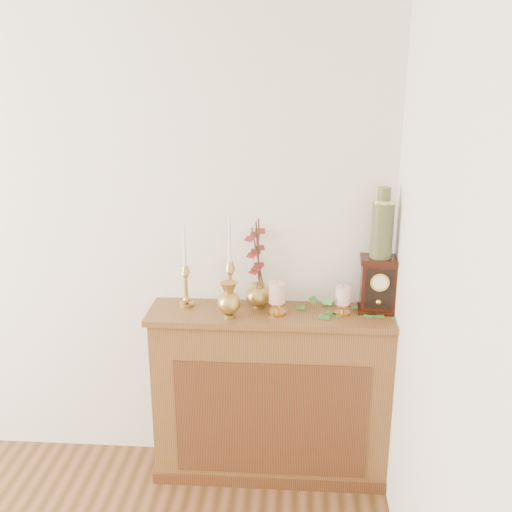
# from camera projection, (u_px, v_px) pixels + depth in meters

# --- Properties ---
(console_shelf) EXTENTS (1.24, 0.34, 0.93)m
(console_shelf) POSITION_uv_depth(u_px,v_px,m) (271.00, 399.00, 3.13)
(console_shelf) COLOR brown
(console_shelf) RESTS_ON ground
(candlestick_left) EXTENTS (0.07, 0.07, 0.44)m
(candlestick_left) POSITION_uv_depth(u_px,v_px,m) (186.00, 280.00, 3.00)
(candlestick_left) COLOR tan
(candlestick_left) RESTS_ON console_shelf
(candlestick_center) EXTENTS (0.08, 0.08, 0.49)m
(candlestick_center) POSITION_uv_depth(u_px,v_px,m) (230.00, 277.00, 2.99)
(candlestick_center) COLOR tan
(candlestick_center) RESTS_ON console_shelf
(bud_vase) EXTENTS (0.11, 0.11, 0.18)m
(bud_vase) POSITION_uv_depth(u_px,v_px,m) (229.00, 300.00, 2.88)
(bud_vase) COLOR tan
(bud_vase) RESTS_ON console_shelf
(ginger_jar) EXTENTS (0.19, 0.21, 0.47)m
(ginger_jar) POSITION_uv_depth(u_px,v_px,m) (257.00, 265.00, 3.01)
(ginger_jar) COLOR tan
(ginger_jar) RESTS_ON console_shelf
(pillar_candle_left) EXTENTS (0.09, 0.09, 0.18)m
(pillar_candle_left) POSITION_uv_depth(u_px,v_px,m) (277.00, 297.00, 2.92)
(pillar_candle_left) COLOR #C68B45
(pillar_candle_left) RESTS_ON console_shelf
(pillar_candle_right) EXTENTS (0.08, 0.08, 0.16)m
(pillar_candle_right) POSITION_uv_depth(u_px,v_px,m) (343.00, 299.00, 2.92)
(pillar_candle_right) COLOR #C68B45
(pillar_candle_right) RESTS_ON console_shelf
(ivy_garland) EXTENTS (0.52, 0.23, 0.09)m
(ivy_garland) POSITION_uv_depth(u_px,v_px,m) (349.00, 310.00, 2.96)
(ivy_garland) COLOR #36742C
(ivy_garland) RESTS_ON console_shelf
(mantel_clock) EXTENTS (0.19, 0.14, 0.28)m
(mantel_clock) POSITION_uv_depth(u_px,v_px,m) (378.00, 285.00, 2.94)
(mantel_clock) COLOR black
(mantel_clock) RESTS_ON console_shelf
(ceramic_vase) EXTENTS (0.11, 0.11, 0.34)m
(ceramic_vase) POSITION_uv_depth(u_px,v_px,m) (382.00, 226.00, 2.86)
(ceramic_vase) COLOR #193329
(ceramic_vase) RESTS_ON mantel_clock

